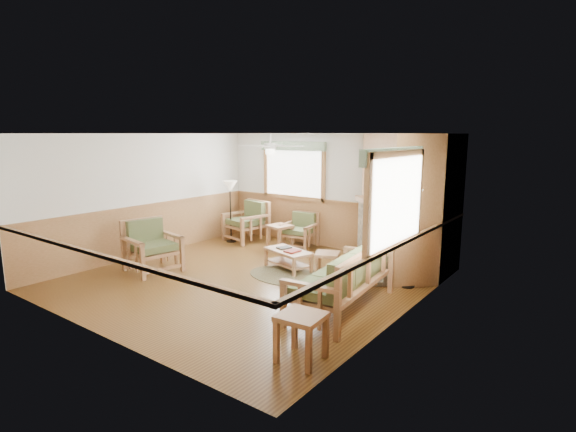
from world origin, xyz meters
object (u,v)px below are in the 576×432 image
Objects in this scene: end_table_sofa at (301,337)px; armchair_left at (152,246)px; armchair_back_left at (246,221)px; end_table_chairs at (280,237)px; sofa at (343,277)px; coffee_table at (288,260)px; armchair_back_right at (299,230)px; floor_lamp_left at (231,211)px; floor_lamp_right at (409,238)px; footstool at (327,262)px.

armchair_left is at bearing 164.92° from end_table_sofa.
armchair_back_left is 1.78× the size of end_table_chairs.
sofa is 3.92× the size of end_table_chairs.
sofa is 3.89m from end_table_chairs.
armchair_left is 1.01× the size of coffee_table.
sofa is 2.20× the size of armchair_back_left.
sofa reaches higher than armchair_back_right.
coffee_table is at bearing -126.30° from sofa.
end_table_sofa is at bearing 8.49° from sofa.
armchair_back_right is at bearing 133.61° from coffee_table.
armchair_back_right is 0.53× the size of floor_lamp_left.
armchair_back_right is 0.82× the size of coffee_table.
armchair_left is 1.80× the size of end_table_chairs.
coffee_table is (-1.90, 1.15, -0.31)m from sofa.
floor_lamp_left is 0.88× the size of floor_lamp_right.
floor_lamp_right is (4.42, 2.12, 0.38)m from armchair_left.
end_table_sofa is 1.30× the size of footstool.
armchair_left is (0.24, -3.03, 0.00)m from armchair_back_left.
armchair_left reaches higher than armchair_back_right.
armchair_back_left is 0.47m from floor_lamp_left.
floor_lamp_right is at bearing 0.89° from armchair_back_left.
armchair_left is at bearing -87.63° from sofa.
armchair_back_left is at bearing 161.54° from footstool.
armchair_back_left is 1.20m from end_table_chairs.
floor_lamp_right is at bearing -6.94° from floor_lamp_left.
armchair_back_right is at bearing 125.36° from end_table_sofa.
end_table_chairs reaches higher than coffee_table.
floor_lamp_left is at bearing 173.06° from floor_lamp_right.
sofa reaches higher than end_table_sofa.
armchair_left is 2.70m from coffee_table.
armchair_back_left is at bearing 168.97° from floor_lamp_right.
footstool is 0.29× the size of floor_lamp_left.
floor_lamp_right reaches higher than end_table_chairs.
armchair_back_left is at bearing 137.83° from end_table_sofa.
armchair_back_right is at bearing 140.86° from footstool.
footstool is at bearing -6.53° from armchair_back_left.
end_table_chairs is at bearing 148.62° from coffee_table.
armchair_back_left is 3.04m from armchair_left.
end_table_chairs is at bearing 130.26° from end_table_sofa.
end_table_sofa is (3.18, -4.49, -0.12)m from armchair_back_right.
coffee_table reaches higher than footstool.
armchair_back_left is 0.65× the size of floor_lamp_left.
end_table_chairs is 3.63m from floor_lamp_right.
end_table_chairs is (-3.06, 2.39, -0.23)m from sofa.
end_table_sofa is (4.42, -1.19, -0.21)m from armchair_left.
floor_lamp_left reaches higher than footstool.
floor_lamp_left reaches higher than armchair_back_left.
end_table_chairs is at bearing -133.21° from sofa.
end_table_sofa is at bearing -90.00° from floor_lamp_right.
coffee_table is 0.79m from footstool.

